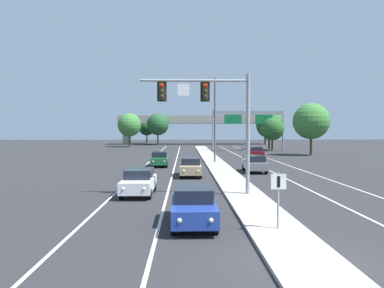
# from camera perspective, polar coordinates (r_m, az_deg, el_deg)

# --- Properties ---
(ground_plane) EXTENTS (260.00, 260.00, 0.00)m
(ground_plane) POSITION_cam_1_polar(r_m,az_deg,el_deg) (12.08, 17.16, -17.28)
(ground_plane) COLOR #28282B
(median_island) EXTENTS (2.40, 110.00, 0.15)m
(median_island) POSITION_cam_1_polar(r_m,az_deg,el_deg) (29.29, 5.95, -5.45)
(median_island) COLOR #9E9B93
(median_island) RESTS_ON ground
(lane_stripe_oncoming_center) EXTENTS (0.14, 100.00, 0.01)m
(lane_stripe_oncoming_center) POSITION_cam_1_polar(r_m,az_deg,el_deg) (36.04, -2.91, -4.09)
(lane_stripe_oncoming_center) COLOR silver
(lane_stripe_oncoming_center) RESTS_ON ground
(lane_stripe_receding_center) EXTENTS (0.14, 100.00, 0.01)m
(lane_stripe_receding_center) POSITION_cam_1_polar(r_m,az_deg,el_deg) (36.97, 11.85, -3.97)
(lane_stripe_receding_center) COLOR silver
(lane_stripe_receding_center) RESTS_ON ground
(edge_stripe_left) EXTENTS (0.14, 100.00, 0.01)m
(edge_stripe_left) POSITION_cam_1_polar(r_m,az_deg,el_deg) (36.28, -8.14, -4.07)
(edge_stripe_left) COLOR silver
(edge_stripe_left) RESTS_ON ground
(edge_stripe_right) EXTENTS (0.14, 100.00, 0.01)m
(edge_stripe_right) POSITION_cam_1_polar(r_m,az_deg,el_deg) (37.85, 16.73, -3.88)
(edge_stripe_right) COLOR silver
(edge_stripe_right) RESTS_ON ground
(overhead_signal_mast) EXTENTS (6.59, 0.44, 7.20)m
(overhead_signal_mast) POSITION_cam_1_polar(r_m,az_deg,el_deg) (21.67, 3.45, 5.68)
(overhead_signal_mast) COLOR gray
(overhead_signal_mast) RESTS_ON median_island
(median_sign_post) EXTENTS (0.60, 0.10, 2.20)m
(median_sign_post) POSITION_cam_1_polar(r_m,az_deg,el_deg) (14.55, 13.53, -7.43)
(median_sign_post) COLOR gray
(median_sign_post) RESTS_ON median_island
(street_lamp_median) EXTENTS (2.58, 0.28, 10.00)m
(street_lamp_median) POSITION_cam_1_polar(r_m,az_deg,el_deg) (42.96, 3.34, 4.68)
(street_lamp_median) COLOR #4C4C51
(street_lamp_median) RESTS_ON median_island
(car_oncoming_blue) EXTENTS (1.86, 4.49, 1.58)m
(car_oncoming_blue) POSITION_cam_1_polar(r_m,az_deg,el_deg) (15.54, 0.18, -9.61)
(car_oncoming_blue) COLOR navy
(car_oncoming_blue) RESTS_ON ground
(car_oncoming_white) EXTENTS (1.86, 4.49, 1.58)m
(car_oncoming_white) POSITION_cam_1_polar(r_m,az_deg,el_deg) (22.61, -8.39, -5.87)
(car_oncoming_white) COLOR silver
(car_oncoming_white) RESTS_ON ground
(car_oncoming_tan) EXTENTS (1.82, 4.47, 1.58)m
(car_oncoming_tan) POSITION_cam_1_polar(r_m,az_deg,el_deg) (31.05, -0.26, -3.61)
(car_oncoming_tan) COLOR tan
(car_oncoming_tan) RESTS_ON ground
(car_oncoming_green) EXTENTS (1.93, 4.51, 1.58)m
(car_oncoming_green) POSITION_cam_1_polar(r_m,az_deg,el_deg) (39.44, -5.17, -2.35)
(car_oncoming_green) COLOR #195633
(car_oncoming_green) RESTS_ON ground
(car_receding_grey) EXTENTS (1.87, 4.49, 1.58)m
(car_receding_grey) POSITION_cam_1_polar(r_m,az_deg,el_deg) (34.50, 9.89, -3.05)
(car_receding_grey) COLOR slate
(car_receding_grey) RESTS_ON ground
(car_receding_darkred) EXTENTS (1.90, 4.50, 1.58)m
(car_receding_darkred) POSITION_cam_1_polar(r_m,az_deg,el_deg) (51.76, 9.99, -1.26)
(car_receding_darkred) COLOR #5B0F14
(car_receding_darkred) RESTS_ON ground
(highway_sign_gantry) EXTENTS (13.28, 0.42, 7.50)m
(highway_sign_gantry) POSITION_cam_1_polar(r_m,az_deg,el_deg) (67.45, 8.91, 4.12)
(highway_sign_gantry) COLOR gray
(highway_sign_gantry) RESTS_ON ground
(overpass_bridge) EXTENTS (42.40, 6.40, 7.65)m
(overpass_bridge) POSITION_cam_1_polar(r_m,az_deg,el_deg) (97.18, 0.93, 3.37)
(overpass_bridge) COLOR gray
(overpass_bridge) RESTS_ON ground
(tree_far_right_b) EXTENTS (4.39, 4.39, 6.36)m
(tree_far_right_b) POSITION_cam_1_polar(r_m,az_deg,el_deg) (68.85, 12.61, 2.37)
(tree_far_right_b) COLOR #4C3823
(tree_far_right_b) RESTS_ON ground
(tree_far_left_b) EXTENTS (5.35, 5.35, 7.74)m
(tree_far_left_b) POSITION_cam_1_polar(r_m,az_deg,el_deg) (83.49, -9.90, 3.00)
(tree_far_left_b) COLOR #4C3823
(tree_far_left_b) RESTS_ON ground
(tree_far_right_c) EXTENTS (5.60, 5.60, 8.10)m
(tree_far_right_c) POSITION_cam_1_polar(r_m,az_deg,el_deg) (58.54, 18.38, 3.45)
(tree_far_right_c) COLOR #4C3823
(tree_far_right_c) RESTS_ON ground
(tree_far_right_a) EXTENTS (5.21, 5.21, 7.53)m
(tree_far_right_a) POSITION_cam_1_polar(r_m,az_deg,el_deg) (72.40, 12.15, 2.99)
(tree_far_right_a) COLOR #4C3823
(tree_far_right_a) RESTS_ON ground
(tree_far_left_a) EXTENTS (5.64, 5.64, 8.16)m
(tree_far_left_a) POSITION_cam_1_polar(r_m,az_deg,el_deg) (93.15, -5.44, 3.12)
(tree_far_left_a) COLOR #4C3823
(tree_far_left_a) RESTS_ON ground
(tree_far_left_c) EXTENTS (5.01, 5.01, 7.24)m
(tree_far_left_c) POSITION_cam_1_polar(r_m,az_deg,el_deg) (105.63, -7.18, 2.69)
(tree_far_left_c) COLOR #4C3823
(tree_far_left_c) RESTS_ON ground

